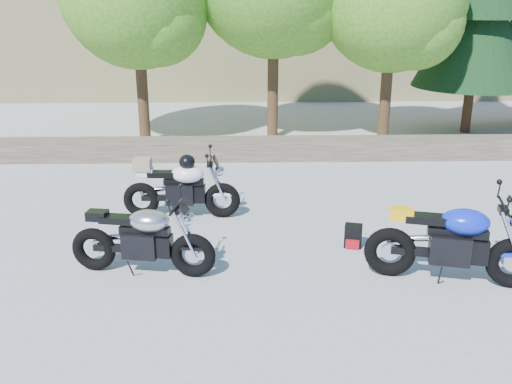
% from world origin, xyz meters
% --- Properties ---
extents(ground, '(90.00, 90.00, 0.00)m').
position_xyz_m(ground, '(0.00, 0.00, 0.00)').
color(ground, gray).
rests_on(ground, ground).
extents(stone_wall, '(22.00, 0.55, 0.50)m').
position_xyz_m(stone_wall, '(0.00, 5.50, 0.25)').
color(stone_wall, '#453B2E').
rests_on(stone_wall, ground).
extents(tree_decid_right, '(3.54, 3.54, 5.41)m').
position_xyz_m(tree_decid_right, '(3.71, 6.94, 3.50)').
color(tree_decid_right, '#382314').
rests_on(tree_decid_right, ground).
extents(silver_bike, '(2.00, 0.64, 1.01)m').
position_xyz_m(silver_bike, '(-1.34, -0.18, 0.49)').
color(silver_bike, black).
rests_on(silver_bike, ground).
extents(white_bike, '(1.99, 0.63, 1.10)m').
position_xyz_m(white_bike, '(-1.05, 1.91, 0.54)').
color(white_bike, black).
rests_on(white_bike, ground).
extents(blue_bike, '(2.20, 0.84, 1.12)m').
position_xyz_m(blue_bike, '(2.72, -0.51, 0.55)').
color(blue_bike, black).
rests_on(blue_bike, ground).
extents(backpack, '(0.30, 0.27, 0.35)m').
position_xyz_m(backpack, '(1.65, 0.61, 0.17)').
color(backpack, black).
rests_on(backpack, ground).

